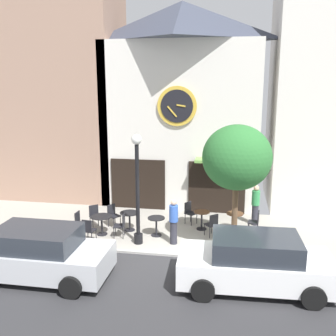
{
  "coord_description": "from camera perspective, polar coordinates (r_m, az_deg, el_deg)",
  "views": [
    {
      "loc": [
        1.81,
        -11.76,
        5.76
      ],
      "look_at": [
        -0.59,
        2.37,
        2.5
      ],
      "focal_mm": 40.99,
      "sensor_mm": 36.0,
      "label": 1
    }
  ],
  "objects": [
    {
      "name": "cafe_table_center_left",
      "position": [
        15.21,
        -5.73,
        -7.31
      ],
      "size": [
        0.75,
        0.75,
        0.74
      ],
      "color": "black",
      "rests_on": "ground_plane"
    },
    {
      "name": "cafe_chair_near_tree",
      "position": [
        15.23,
        12.89,
        -7.59
      ],
      "size": [
        0.45,
        0.45,
        0.9
      ],
      "color": "black",
      "rests_on": "ground_plane"
    },
    {
      "name": "parked_car_silver",
      "position": [
        12.27,
        -18.81,
        -11.95
      ],
      "size": [
        4.31,
        2.03,
        1.55
      ],
      "color": "#B7BABF",
      "rests_on": "ground_plane"
    },
    {
      "name": "cafe_chair_by_entrance",
      "position": [
        15.75,
        -10.85,
        -6.82
      ],
      "size": [
        0.56,
        0.56,
        0.9
      ],
      "color": "black",
      "rests_on": "ground_plane"
    },
    {
      "name": "cafe_table_near_curb",
      "position": [
        15.32,
        5.03,
        -7.33
      ],
      "size": [
        0.63,
        0.63,
        0.74
      ],
      "color": "black",
      "rests_on": "ground_plane"
    },
    {
      "name": "cafe_chair_corner",
      "position": [
        14.66,
        6.59,
        -8.17
      ],
      "size": [
        0.56,
        0.56,
        0.9
      ],
      "color": "black",
      "rests_on": "ground_plane"
    },
    {
      "name": "cafe_chair_facing_street",
      "position": [
        15.14,
        -12.97,
        -7.74
      ],
      "size": [
        0.42,
        0.42,
        0.9
      ],
      "color": "black",
      "rests_on": "ground_plane"
    },
    {
      "name": "street_tree",
      "position": [
        12.81,
        10.21,
        1.46
      ],
      "size": [
        2.3,
        2.07,
        4.39
      ],
      "color": "brown",
      "rests_on": "ground_plane"
    },
    {
      "name": "clock_building",
      "position": [
        18.06,
        2.02,
        9.61
      ],
      "size": [
        7.15,
        4.13,
        9.21
      ],
      "color": "silver",
      "rests_on": "ground_plane"
    },
    {
      "name": "cafe_chair_right_end",
      "position": [
        14.61,
        -6.97,
        -8.25
      ],
      "size": [
        0.44,
        0.44,
        0.9
      ],
      "color": "black",
      "rests_on": "ground_plane"
    },
    {
      "name": "cafe_table_center_right",
      "position": [
        15.34,
        9.9,
        -7.43
      ],
      "size": [
        0.67,
        0.67,
        0.73
      ],
      "color": "black",
      "rests_on": "ground_plane"
    },
    {
      "name": "pedestrian_green",
      "position": [
        16.0,
        12.87,
        -5.33
      ],
      "size": [
        0.43,
        0.43,
        1.67
      ],
      "color": "#2D2D38",
      "rests_on": "ground_plane"
    },
    {
      "name": "parked_car_white",
      "position": [
        11.39,
        12.8,
        -13.54
      ],
      "size": [
        4.37,
        2.16,
        1.55
      ],
      "color": "white",
      "rests_on": "ground_plane"
    },
    {
      "name": "cafe_chair_under_awning",
      "position": [
        15.9,
        3.22,
        -6.41
      ],
      "size": [
        0.56,
        0.56,
        0.9
      ],
      "color": "black",
      "rests_on": "ground_plane"
    },
    {
      "name": "pedestrian_blue",
      "position": [
        13.85,
        0.84,
        -7.89
      ],
      "size": [
        0.45,
        0.45,
        1.67
      ],
      "color": "#2D2D38",
      "rests_on": "ground_plane"
    },
    {
      "name": "neighbor_building_left",
      "position": [
        20.45,
        -17.3,
        15.54
      ],
      "size": [
        6.95,
        3.6,
        13.86
      ],
      "color": "#9E7A66",
      "rests_on": "ground_plane"
    },
    {
      "name": "neighbor_building_right",
      "position": [
        19.46,
        23.71,
        17.92
      ],
      "size": [
        5.19,
        4.7,
        15.67
      ],
      "color": "silver",
      "rests_on": "ground_plane"
    },
    {
      "name": "cafe_chair_mid_row",
      "position": [
        14.33,
        -11.77,
        -8.87
      ],
      "size": [
        0.45,
        0.45,
        0.9
      ],
      "color": "black",
      "rests_on": "ground_plane"
    },
    {
      "name": "ground_plane",
      "position": [
        12.92,
        0.56,
        -13.76
      ],
      "size": [
        26.51,
        10.19,
        0.13
      ],
      "color": "#9E998E"
    },
    {
      "name": "cafe_chair_outer",
      "position": [
        15.72,
        -8.19,
        -6.74
      ],
      "size": [
        0.55,
        0.55,
        0.9
      ],
      "color": "black",
      "rests_on": "ground_plane"
    },
    {
      "name": "cafe_table_near_door",
      "position": [
        14.95,
        -9.83,
        -7.75
      ],
      "size": [
        0.79,
        0.79,
        0.74
      ],
      "color": "black",
      "rests_on": "ground_plane"
    },
    {
      "name": "cafe_table_rightmost",
      "position": [
        14.68,
        -1.76,
        -8.23
      ],
      "size": [
        0.65,
        0.65,
        0.72
      ],
      "color": "black",
      "rests_on": "ground_plane"
    },
    {
      "name": "street_lamp",
      "position": [
        13.55,
        -4.56,
        -3.21
      ],
      "size": [
        0.36,
        0.36,
        3.99
      ],
      "color": "black",
      "rests_on": "ground_plane"
    }
  ]
}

